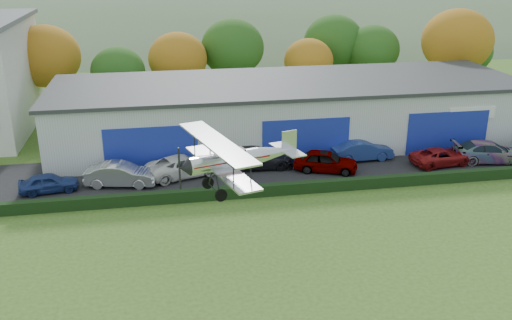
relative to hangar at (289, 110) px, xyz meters
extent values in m
cube|color=black|center=(-2.00, -6.98, -2.63)|extent=(48.00, 9.00, 0.05)
cube|color=black|center=(-2.00, -11.78, -2.26)|extent=(46.00, 0.60, 0.80)
cube|color=#B2B7BC|center=(0.00, 0.02, -0.16)|extent=(40.00, 12.00, 5.00)
cube|color=#2D3033|center=(0.00, 0.02, 2.49)|extent=(40.60, 12.60, 0.30)
cube|color=#19299A|center=(-12.00, -6.03, -0.86)|extent=(7.00, 0.12, 3.60)
cube|color=#19299A|center=(0.00, -6.03, -0.86)|extent=(7.00, 0.12, 3.60)
cube|color=#19299A|center=(12.00, -6.03, -0.86)|extent=(7.00, 0.12, 3.60)
cylinder|color=#3D2614|center=(-22.00, 12.02, -1.08)|extent=(0.36, 0.36, 3.15)
ellipsoid|color=#954F12|center=(-22.00, 12.02, 3.37)|extent=(6.84, 6.84, 6.16)
cylinder|color=#3D2614|center=(-15.00, 10.02, -1.43)|extent=(0.36, 0.36, 2.45)
ellipsoid|color=#1E4C14|center=(-15.00, 10.02, 2.03)|extent=(5.32, 5.32, 4.79)
cylinder|color=#3D2614|center=(-9.00, 12.02, -1.26)|extent=(0.36, 0.36, 2.80)
ellipsoid|color=#954F12|center=(-9.00, 12.02, 2.70)|extent=(6.08, 6.08, 5.47)
cylinder|color=#3D2614|center=(-3.00, 14.02, -1.08)|extent=(0.36, 0.36, 3.15)
ellipsoid|color=#1E4C14|center=(-3.00, 14.02, 3.37)|extent=(6.84, 6.84, 6.16)
cylinder|color=#3D2614|center=(5.00, 12.02, -1.43)|extent=(0.36, 0.36, 2.45)
ellipsoid|color=#954F12|center=(5.00, 12.02, 2.03)|extent=(5.32, 5.32, 4.79)
cylinder|color=#3D2614|center=(13.00, 14.02, -1.26)|extent=(0.36, 0.36, 2.80)
ellipsoid|color=#1E4C14|center=(13.00, 14.02, 2.70)|extent=(6.08, 6.08, 5.47)
cylinder|color=#3D2614|center=(21.00, 10.02, -0.91)|extent=(0.36, 0.36, 3.50)
ellipsoid|color=#954F12|center=(21.00, 10.02, 4.04)|extent=(7.60, 7.60, 6.84)
cylinder|color=#3D2614|center=(25.00, 14.02, -1.43)|extent=(0.36, 0.36, 2.45)
ellipsoid|color=#1E4C14|center=(25.00, 14.02, 2.03)|extent=(5.32, 5.32, 4.79)
cylinder|color=#3D2614|center=(9.00, 16.02, -1.08)|extent=(0.36, 0.36, 3.15)
ellipsoid|color=#1E4C14|center=(9.00, 16.02, 3.37)|extent=(6.84, 6.84, 6.16)
ellipsoid|color=#4C6642|center=(15.00, 112.02, -18.06)|extent=(320.00, 196.00, 56.00)
ellipsoid|color=#4C6642|center=(85.00, 112.02, -12.56)|extent=(240.00, 126.00, 36.00)
imported|color=navy|center=(-19.15, -8.59, -1.93)|extent=(4.18, 2.18, 1.36)
imported|color=silver|center=(-14.23, -8.29, -1.77)|extent=(5.30, 2.68, 1.67)
imported|color=silver|center=(-9.68, -7.20, -1.83)|extent=(6.16, 4.30, 1.56)
imported|color=black|center=(-4.07, -6.56, -1.78)|extent=(5.81, 2.56, 1.66)
imported|color=gray|center=(0.98, -8.21, -1.78)|extent=(5.20, 3.54, 1.64)
imported|color=navy|center=(4.55, -6.32, -1.78)|extent=(5.10, 2.06, 1.65)
imported|color=maroon|center=(10.30, -8.47, -1.93)|extent=(5.10, 2.87, 1.34)
imported|color=gray|center=(14.37, -8.51, -1.78)|extent=(6.04, 3.28, 1.66)
cylinder|color=silver|center=(-8.26, -20.92, 3.53)|extent=(3.74, 1.84, 0.86)
cone|color=silver|center=(-5.49, -20.12, 3.53)|extent=(2.27, 1.42, 0.86)
cone|color=black|center=(-10.24, -21.49, 3.53)|extent=(0.70, 0.96, 0.86)
cube|color=#960706|center=(-7.98, -20.84, 3.58)|extent=(4.12, 1.97, 0.06)
cube|color=black|center=(-7.80, -20.79, 3.94)|extent=(1.27, 0.87, 0.24)
cube|color=silver|center=(-8.44, -20.97, 3.25)|extent=(3.07, 6.97, 0.10)
cube|color=silver|center=(-8.63, -21.03, 4.54)|extent=(3.27, 7.36, 0.10)
cylinder|color=black|center=(-8.16, -23.49, 3.90)|extent=(0.07, 0.07, 1.25)
cylinder|color=black|center=(-7.33, -23.25, 3.90)|extent=(0.07, 0.07, 1.25)
cylinder|color=black|center=(-9.55, -18.70, 3.90)|extent=(0.07, 0.07, 1.25)
cylinder|color=black|center=(-8.72, -18.46, 3.90)|extent=(0.07, 0.07, 1.25)
cylinder|color=black|center=(-8.53, -21.35, 4.21)|extent=(0.11, 0.21, 0.72)
cylinder|color=black|center=(-8.72, -20.71, 4.21)|extent=(0.11, 0.21, 0.72)
cylinder|color=black|center=(-8.70, -21.47, 2.72)|extent=(0.25, 0.66, 1.18)
cylinder|color=black|center=(-8.92, -20.69, 2.72)|extent=(0.25, 0.66, 1.18)
cylinder|color=black|center=(-8.81, -21.08, 2.14)|extent=(0.57, 1.77, 0.07)
cylinder|color=black|center=(-8.57, -21.91, 2.14)|extent=(0.63, 0.30, 0.61)
cylinder|color=black|center=(-9.05, -20.25, 2.14)|extent=(0.63, 0.30, 0.61)
cylinder|color=black|center=(-4.85, -19.94, 3.29)|extent=(0.35, 0.15, 0.40)
cube|color=silver|center=(-4.85, -19.94, 3.58)|extent=(1.52, 2.64, 0.06)
cube|color=silver|center=(-4.75, -19.91, 4.06)|extent=(0.85, 0.30, 1.06)
cube|color=black|center=(-10.49, -21.57, 3.53)|extent=(0.09, 0.13, 2.11)
camera|label=1|loc=(-11.30, -46.72, 13.28)|focal=39.54mm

